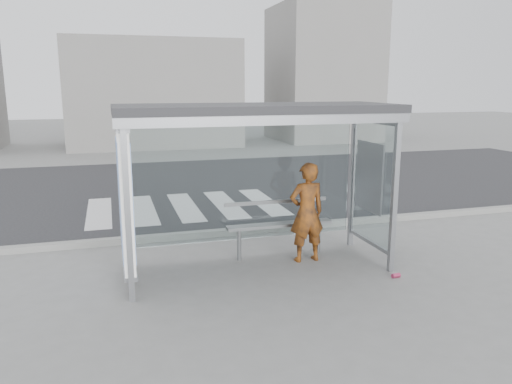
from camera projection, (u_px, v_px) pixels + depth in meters
ground at (257, 269)px, 8.05m from camera, size 80.00×80.00×0.00m
road at (189, 186)px, 14.62m from camera, size 30.00×10.00×0.01m
curb at (229, 232)px, 9.87m from camera, size 30.00×0.18×0.12m
crosswalk at (185, 207)px, 12.13m from camera, size 4.55×3.00×0.00m
bus_shelter at (233, 147)px, 7.59m from camera, size 4.25×1.65×2.62m
building_center at (153, 94)px, 24.41m from camera, size 8.00×5.00×5.00m
building_right at (323, 74)px, 26.69m from camera, size 5.00×5.00×7.00m
person at (307, 212)px, 8.25m from camera, size 0.63×0.43×1.67m
bench at (279, 224)px, 8.55m from camera, size 1.86×0.32×0.96m
soda_can at (396, 275)px, 7.66m from camera, size 0.14×0.08×0.07m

